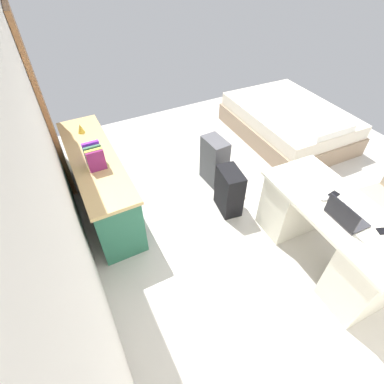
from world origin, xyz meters
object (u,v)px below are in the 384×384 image
object	(u,v)px
cell_phone_by_mouse	(333,195)
bed	(288,122)
suitcase_black	(229,191)
suitcase_spare_grey	(214,161)
laptop	(345,216)
figurine_small	(81,128)
desk	(328,233)
office_chair	(384,205)
computer_mouse	(325,198)
credenza	(100,182)

from	to	relation	value
cell_phone_by_mouse	bed	bearing A→B (deg)	-42.28
suitcase_black	bed	bearing A→B (deg)	-52.49
suitcase_spare_grey	laptop	size ratio (longest dim) A/B	1.98
suitcase_black	laptop	distance (m)	1.29
figurine_small	desk	bearing A→B (deg)	-142.85
office_chair	suitcase_black	size ratio (longest dim) A/B	1.67
cell_phone_by_mouse	laptop	bearing A→B (deg)	139.82
office_chair	suitcase_spare_grey	distance (m)	1.92
computer_mouse	laptop	bearing A→B (deg)	170.98
credenza	suitcase_black	world-z (taller)	credenza
suitcase_black	desk	bearing A→B (deg)	-147.88
bed	suitcase_black	bearing A→B (deg)	118.82
credenza	laptop	size ratio (longest dim) A/B	5.62
suitcase_spare_grey	cell_phone_by_mouse	bearing A→B (deg)	-167.26
suitcase_spare_grey	cell_phone_by_mouse	distance (m)	1.53
suitcase_black	laptop	bearing A→B (deg)	-154.07
computer_mouse	cell_phone_by_mouse	xyz separation A→B (m)	(-0.00, -0.10, -0.01)
bed	computer_mouse	distance (m)	2.31
suitcase_black	laptop	world-z (taller)	laptop
desk	office_chair	bearing A→B (deg)	-90.97
suitcase_black	computer_mouse	bearing A→B (deg)	-146.50
credenza	figurine_small	distance (m)	0.68
bed	cell_phone_by_mouse	bearing A→B (deg)	146.44
laptop	computer_mouse	distance (m)	0.27
desk	bed	bearing A→B (deg)	-32.92
bed	computer_mouse	xyz separation A→B (m)	(-1.83, 1.32, 0.50)
desk	cell_phone_by_mouse	world-z (taller)	cell_phone_by_mouse
credenza	figurine_small	xyz separation A→B (m)	(0.53, 0.00, 0.42)
suitcase_spare_grey	suitcase_black	bearing A→B (deg)	165.11
bed	laptop	world-z (taller)	laptop
credenza	bed	world-z (taller)	credenza
suitcase_spare_grey	figurine_small	xyz separation A→B (m)	(0.74, 1.41, 0.47)
desk	cell_phone_by_mouse	size ratio (longest dim) A/B	10.80
credenza	suitcase_spare_grey	bearing A→B (deg)	-98.35
suitcase_spare_grey	computer_mouse	world-z (taller)	computer_mouse
desk	bed	world-z (taller)	desk
suitcase_spare_grey	figurine_small	size ratio (longest dim) A/B	5.75
bed	credenza	bearing A→B (deg)	93.91
desk	cell_phone_by_mouse	bearing A→B (deg)	-23.78
suitcase_spare_grey	cell_phone_by_mouse	world-z (taller)	cell_phone_by_mouse
desk	cell_phone_by_mouse	distance (m)	0.39
credenza	laptop	distance (m)	2.53
desk	laptop	world-z (taller)	laptop
office_chair	computer_mouse	world-z (taller)	office_chair
desk	laptop	distance (m)	0.42
credenza	cell_phone_by_mouse	distance (m)	2.45
office_chair	credenza	bearing A→B (deg)	54.68
suitcase_black	cell_phone_by_mouse	size ratio (longest dim) A/B	4.13
laptop	cell_phone_by_mouse	xyz separation A→B (m)	(0.25, -0.16, -0.04)
suitcase_black	cell_phone_by_mouse	xyz separation A→B (m)	(-0.88, -0.51, 0.45)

